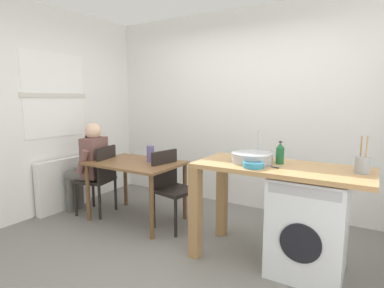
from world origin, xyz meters
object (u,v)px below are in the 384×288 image
at_px(washing_machine, 308,225).
at_px(utensil_crock, 362,165).
at_px(chair_person_seat, 100,176).
at_px(mixing_bowl, 253,164).
at_px(dining_table, 136,170).
at_px(seated_person, 89,163).
at_px(vase, 150,154).
at_px(bottle_tall_green, 280,154).
at_px(chair_opposite, 171,185).

bearing_deg(washing_machine, utensil_crock, 8.10).
relative_size(chair_person_seat, utensil_crock, 3.00).
height_order(mixing_bowl, utensil_crock, utensil_crock).
distance_m(chair_person_seat, washing_machine, 2.60).
xyz_separation_m(dining_table, utensil_crock, (2.42, -0.07, 0.35)).
height_order(seated_person, vase, seated_person).
bearing_deg(mixing_bowl, bottle_tall_green, 61.58).
bearing_deg(utensil_crock, bottle_tall_green, 177.62).
distance_m(chair_person_seat, bottle_tall_green, 2.37).
relative_size(chair_opposite, vase, 4.52).
height_order(utensil_crock, vase, utensil_crock).
xyz_separation_m(utensil_crock, vase, (-2.27, 0.17, -0.15)).
distance_m(chair_opposite, mixing_bowl, 1.28).
xyz_separation_m(chair_opposite, washing_machine, (1.58, -0.19, -0.08)).
height_order(dining_table, washing_machine, washing_machine).
distance_m(dining_table, vase, 0.27).
bearing_deg(seated_person, chair_person_seat, -90.00).
relative_size(chair_person_seat, chair_opposite, 1.00).
height_order(washing_machine, utensil_crock, utensil_crock).
bearing_deg(mixing_bowl, washing_machine, 24.23).
height_order(dining_table, chair_opposite, chair_opposite).
height_order(chair_person_seat, mixing_bowl, mixing_bowl).
xyz_separation_m(dining_table, chair_opposite, (0.48, 0.06, -0.14)).
bearing_deg(dining_table, vase, 33.69).
bearing_deg(chair_opposite, mixing_bowl, 81.95).
xyz_separation_m(mixing_bowl, utensil_crock, (0.81, 0.25, 0.04)).
height_order(dining_table, utensil_crock, utensil_crock).
distance_m(washing_machine, utensil_crock, 0.67).
distance_m(chair_person_seat, utensil_crock, 3.01).
height_order(dining_table, mixing_bowl, mixing_bowl).
bearing_deg(bottle_tall_green, vase, 174.79).
bearing_deg(chair_opposite, washing_machine, 93.90).
relative_size(dining_table, utensil_crock, 3.67).
height_order(washing_machine, vase, vase).
bearing_deg(bottle_tall_green, dining_table, 178.47).
xyz_separation_m(dining_table, washing_machine, (2.05, -0.13, -0.21)).
xyz_separation_m(chair_opposite, vase, (-0.33, 0.04, 0.33)).
bearing_deg(chair_opposite, vase, -85.50).
height_order(chair_person_seat, chair_opposite, same).
xyz_separation_m(chair_person_seat, washing_machine, (2.60, -0.04, -0.08)).
xyz_separation_m(chair_person_seat, chair_opposite, (1.02, 0.15, 0.00)).
bearing_deg(bottle_tall_green, utensil_crock, -2.38).
xyz_separation_m(washing_machine, mixing_bowl, (-0.44, -0.20, 0.52)).
relative_size(chair_person_seat, bottle_tall_green, 4.34).
bearing_deg(chair_opposite, dining_table, -71.57).
xyz_separation_m(dining_table, seated_person, (-0.70, -0.12, 0.03)).
xyz_separation_m(dining_table, mixing_bowl, (1.62, -0.32, 0.30)).
relative_size(seated_person, washing_machine, 1.40).
bearing_deg(dining_table, bottle_tall_green, -1.53).
distance_m(dining_table, mixing_bowl, 1.68).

